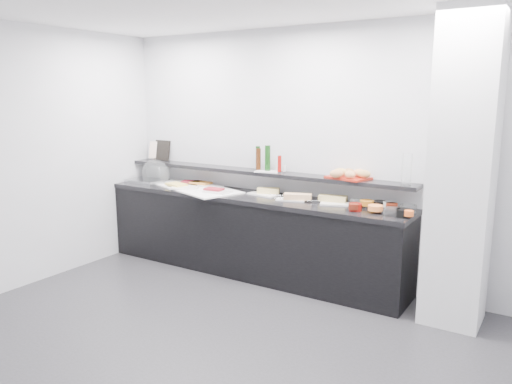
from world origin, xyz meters
The scene contains 55 objects.
ground centered at (0.00, 0.00, 0.00)m, with size 5.00×5.00×0.00m, color #2D2D30.
back_wall centered at (0.00, 2.00, 1.35)m, with size 5.00×0.02×2.70m, color silver.
column centered at (1.50, 1.65, 1.35)m, with size 0.50×0.50×2.70m, color silver.
buffet_cabinet centered at (-0.70, 1.70, 0.42)m, with size 3.60×0.60×0.85m, color black.
counter_top centered at (-0.70, 1.70, 0.88)m, with size 3.62×0.62×0.05m, color black.
wall_shelf centered at (-0.70, 1.88, 1.13)m, with size 3.60×0.25×0.04m, color black.
cloche_base centered at (-2.23, 1.67, 0.92)m, with size 0.46×0.31×0.04m, color #AAADB1.
cloche_dome centered at (-2.10, 1.71, 1.03)m, with size 0.48×0.32×0.34m, color white.
linen_runner centered at (-1.40, 1.67, 0.91)m, with size 1.15×0.54×0.01m, color white.
platter_meat_a centered at (-1.82, 1.82, 0.92)m, with size 0.32×0.21×0.01m, color white.
food_meat_a centered at (-1.63, 1.83, 0.94)m, with size 0.23×0.14×0.02m, color maroon.
platter_salmon centered at (-1.31, 1.80, 0.92)m, with size 0.27×0.18×0.01m, color silver.
food_salmon centered at (-1.48, 1.84, 0.94)m, with size 0.25×0.16×0.02m, color orange.
platter_cheese centered at (-1.50, 1.56, 0.92)m, with size 0.32×0.21×0.01m, color white.
food_cheese centered at (-1.66, 1.60, 0.94)m, with size 0.25×0.16×0.02m, color #FAD861.
platter_meat_b centered at (-1.03, 1.57, 0.92)m, with size 0.29×0.19×0.01m, color white.
food_meat_b centered at (-1.10, 1.59, 0.94)m, with size 0.21×0.13×0.02m, color maroon.
sandwich_plate_left centered at (-0.56, 1.77, 0.91)m, with size 0.35×0.15×0.01m, color white.
sandwich_food_left centered at (-0.53, 1.83, 0.94)m, with size 0.24×0.09×0.06m, color #E7CF79.
tongs_left centered at (-0.39, 1.77, 0.92)m, with size 0.01×0.01×0.16m, color silver.
sandwich_plate_mid centered at (-0.17, 1.69, 0.91)m, with size 0.30×0.13×0.01m, color white.
sandwich_food_mid centered at (-0.10, 1.71, 0.94)m, with size 0.29×0.11×0.06m, color #E3AD77.
tongs_mid centered at (-0.25, 1.66, 0.92)m, with size 0.01×0.01×0.16m, color silver.
sandwich_plate_right centered at (0.32, 1.75, 0.91)m, with size 0.33×0.14×0.01m, color silver.
sandwich_food_right centered at (0.25, 1.82, 0.94)m, with size 0.28×0.11×0.06m, color tan.
tongs_right centered at (0.09, 1.72, 0.92)m, with size 0.01×0.01×0.16m, color #B0B3B7.
bowl_glass_fruit centered at (0.53, 1.78, 0.94)m, with size 0.15×0.15×0.07m, color white.
fill_glass_fruit centered at (0.62, 1.79, 0.95)m, with size 0.14×0.14×0.05m, color #C6711B.
bowl_black_jam centered at (0.74, 1.84, 0.94)m, with size 0.13×0.13×0.07m, color black.
fill_black_jam centered at (0.87, 1.79, 0.95)m, with size 0.11×0.11×0.05m, color #5A1B0C.
bowl_glass_cream centered at (1.02, 1.81, 0.94)m, with size 0.15×0.15×0.07m, color white.
fill_glass_cream centered at (0.83, 1.83, 0.95)m, with size 0.13×0.13×0.05m, color silver.
bowl_red_jam centered at (0.58, 1.60, 0.94)m, with size 0.12×0.12×0.07m, color maroon.
fill_red_jam centered at (0.57, 1.57, 0.95)m, with size 0.10×0.10×0.05m, color #56170C.
bowl_glass_salmon centered at (0.93, 1.59, 0.94)m, with size 0.15×0.15×0.07m, color white.
fill_glass_salmon centered at (0.77, 1.62, 0.95)m, with size 0.14×0.14×0.05m, color orange.
bowl_black_fruit centered at (1.03, 1.61, 0.94)m, with size 0.14×0.14×0.07m, color black.
fill_black_fruit centered at (1.09, 1.57, 0.95)m, with size 0.08×0.08×0.05m, color orange.
framed_print centered at (-2.21, 1.97, 1.28)m, with size 0.24×0.02×0.26m, color black.
print_art centered at (-2.31, 1.96, 1.28)m, with size 0.20×0.00×0.22m, color beige.
condiment_tray centered at (-0.55, 1.85, 1.16)m, with size 0.27×0.16×0.01m, color white.
bottle_green_a centered at (-0.71, 1.90, 1.29)m, with size 0.05×0.05×0.26m, color black.
bottle_brown centered at (-0.68, 1.87, 1.28)m, with size 0.05×0.05×0.24m, color #3B1C0A.
bottle_green_b centered at (-0.56, 1.87, 1.30)m, with size 0.06×0.06×0.28m, color #0F380F.
bottle_hot centered at (-0.40, 1.85, 1.25)m, with size 0.04×0.04×0.18m, color #9D0E0B.
shaker_salt centered at (-0.37, 1.90, 1.20)m, with size 0.03×0.03×0.07m, color white.
shaker_pepper centered at (-0.44, 1.86, 1.20)m, with size 0.03×0.03×0.07m, color silver.
bread_tray centered at (0.37, 1.90, 1.16)m, with size 0.41×0.29×0.02m, color #A01F11.
bread_roll_nw centered at (0.37, 1.93, 1.21)m, with size 0.12×0.08×0.08m, color #AB7241.
bread_roll_n centered at (0.47, 1.95, 1.21)m, with size 0.13×0.09×0.08m, color #D38850.
bread_roll_sw centered at (0.30, 1.78, 1.21)m, with size 0.14×0.09×0.08m, color #BE7C48.
bread_roll_s centered at (0.43, 1.80, 1.21)m, with size 0.12×0.08×0.08m, color #D78D52.
bread_roll_midw centered at (0.29, 1.90, 1.21)m, with size 0.15×0.10×0.08m, color tan.
bread_roll_mide centered at (0.54, 1.91, 1.21)m, with size 0.14×0.09×0.08m, color #B48644.
carafe centered at (0.98, 1.84, 1.30)m, with size 0.10×0.10×0.30m, color white.
Camera 1 is at (2.25, -2.83, 1.99)m, focal length 35.00 mm.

